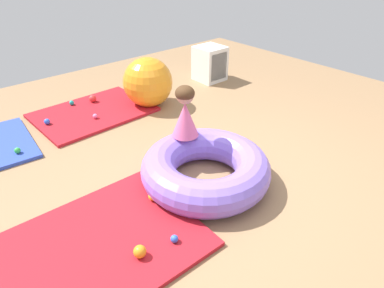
% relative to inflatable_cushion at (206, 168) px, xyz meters
% --- Properties ---
extents(ground_plane, '(8.00, 8.00, 0.00)m').
position_rel_inflatable_cushion_xyz_m(ground_plane, '(0.14, -0.04, -0.17)').
color(ground_plane, '#93704C').
extents(gym_mat_far_right, '(1.82, 1.26, 0.04)m').
position_rel_inflatable_cushion_xyz_m(gym_mat_far_right, '(-1.32, -0.06, -0.15)').
color(gym_mat_far_right, '#B21923').
rests_on(gym_mat_far_right, ground).
extents(gym_mat_near_right, '(1.52, 1.13, 0.04)m').
position_rel_inflatable_cushion_xyz_m(gym_mat_near_right, '(-0.12, 2.13, -0.15)').
color(gym_mat_near_right, '#B21923').
rests_on(gym_mat_near_right, ground).
extents(inflatable_cushion, '(1.25, 1.25, 0.34)m').
position_rel_inflatable_cushion_xyz_m(inflatable_cushion, '(0.00, 0.00, 0.00)').
color(inflatable_cushion, '#8466E0').
rests_on(inflatable_cushion, ground).
extents(child_in_pink, '(0.37, 0.37, 0.53)m').
position_rel_inflatable_cushion_xyz_m(child_in_pink, '(0.09, 0.40, 0.43)').
color(child_in_pink, '#E5608E').
rests_on(child_in_pink, inflatable_cushion).
extents(play_ball_blue, '(0.06, 0.06, 0.06)m').
position_rel_inflatable_cushion_xyz_m(play_ball_blue, '(-0.73, -0.43, -0.10)').
color(play_ball_blue, blue).
rests_on(play_ball_blue, gym_mat_far_right).
extents(play_ball_green, '(0.07, 0.07, 0.07)m').
position_rel_inflatable_cushion_xyz_m(play_ball_green, '(-1.24, 1.70, -0.10)').
color(play_ball_green, green).
rests_on(play_ball_green, gym_mat_near_left).
extents(play_ball_yellow, '(0.09, 0.09, 0.09)m').
position_rel_inflatable_cushion_xyz_m(play_ball_yellow, '(-0.56, 0.08, -0.08)').
color(play_ball_yellow, yellow).
rests_on(play_ball_yellow, gym_mat_far_right).
extents(play_ball_orange, '(0.10, 0.10, 0.10)m').
position_rel_inflatable_cushion_xyz_m(play_ball_orange, '(-1.01, -0.38, -0.08)').
color(play_ball_orange, orange).
rests_on(play_ball_orange, gym_mat_far_right).
extents(play_ball_pink, '(0.06, 0.06, 0.06)m').
position_rel_inflatable_cushion_xyz_m(play_ball_pink, '(-0.20, 1.91, -0.10)').
color(play_ball_pink, pink).
rests_on(play_ball_pink, gym_mat_near_right).
extents(play_ball_teal, '(0.07, 0.07, 0.07)m').
position_rel_inflatable_cushion_xyz_m(play_ball_teal, '(-0.25, 2.52, -0.10)').
color(play_ball_teal, teal).
rests_on(play_ball_teal, gym_mat_near_right).
extents(play_ball_red, '(0.10, 0.10, 0.10)m').
position_rel_inflatable_cushion_xyz_m(play_ball_red, '(0.03, 2.42, -0.08)').
color(play_ball_red, red).
rests_on(play_ball_red, gym_mat_near_right).
extents(play_ball_blue_second, '(0.08, 0.08, 0.08)m').
position_rel_inflatable_cushion_xyz_m(play_ball_blue_second, '(-0.73, 2.16, -0.09)').
color(play_ball_blue_second, blue).
rests_on(play_ball_blue_second, gym_mat_near_right).
extents(exercise_ball_large, '(0.69, 0.69, 0.69)m').
position_rel_inflatable_cushion_xyz_m(exercise_ball_large, '(0.63, 1.87, 0.18)').
color(exercise_ball_large, orange).
rests_on(exercise_ball_large, ground).
extents(storage_cube, '(0.44, 0.44, 0.56)m').
position_rel_inflatable_cushion_xyz_m(storage_cube, '(2.00, 2.03, 0.11)').
color(storage_cube, white).
rests_on(storage_cube, ground).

